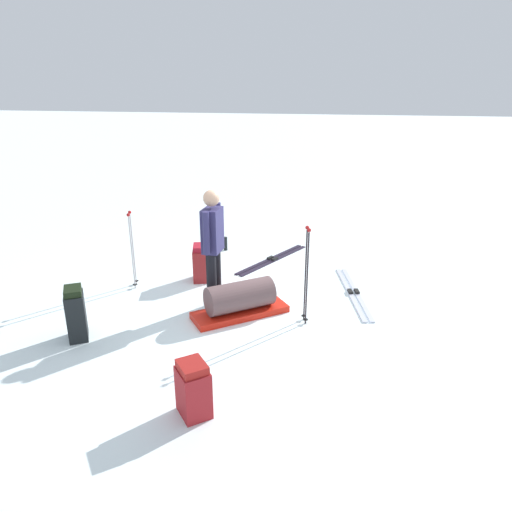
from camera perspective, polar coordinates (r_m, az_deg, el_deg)
name	(u,v)px	position (r m, az deg, el deg)	size (l,w,h in m)	color
ground_plane	(256,301)	(6.99, 0.00, -5.38)	(80.00, 80.00, 0.00)	white
skier_standing	(213,244)	(6.46, -5.22, 1.45)	(0.57, 0.24, 1.70)	black
ski_pair_near	(272,259)	(8.52, 2.00, -0.42)	(1.74, 1.05, 0.05)	#221A2C
ski_pair_far	(353,293)	(7.36, 11.64, -4.34)	(1.87, 0.57, 0.05)	silver
backpack_large_dark	(76,314)	(6.29, -20.85, -6.53)	(0.39, 0.35, 0.69)	black
backpack_bright	(193,389)	(4.73, -7.55, -15.63)	(0.42, 0.41, 0.57)	maroon
backpack_small_spare	(201,263)	(7.63, -6.61, -0.85)	(0.39, 0.33, 0.60)	maroon
ski_poles_planted_near	(307,271)	(6.14, 6.10, -1.79)	(0.17, 0.10, 1.33)	black
ski_poles_planted_far	(132,246)	(7.46, -14.69, 1.20)	(0.21, 0.11, 1.21)	#B8B5B7
gear_sled	(240,300)	(6.49, -1.94, -5.35)	(1.15, 1.32, 0.49)	red
thermos_bottle	(226,244)	(9.00, -3.69, 1.49)	(0.07, 0.07, 0.26)	black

